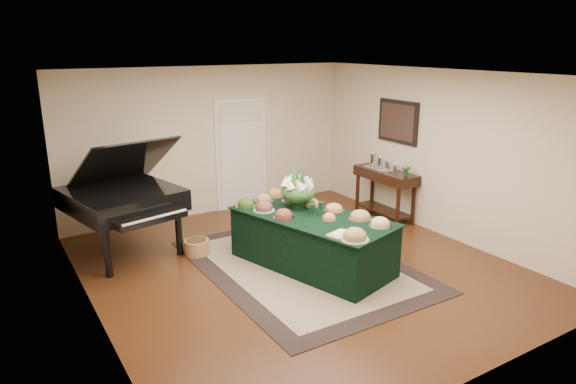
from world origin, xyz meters
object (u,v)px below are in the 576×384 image
buffet_table (312,241)px  mahogany_sideboard (385,181)px  floral_centerpiece (298,188)px  grand_piano (123,198)px

buffet_table → mahogany_sideboard: mahogany_sideboard is taller
floral_centerpiece → mahogany_sideboard: floral_centerpiece is taller
mahogany_sideboard → buffet_table: bearing=-155.2°
buffet_table → mahogany_sideboard: size_ratio=1.97×
grand_piano → mahogany_sideboard: size_ratio=1.53×
buffet_table → grand_piano: grand_piano is taller
buffet_table → grand_piano: size_ratio=1.29×
buffet_table → grand_piano: 2.87m
grand_piano → mahogany_sideboard: (4.44, -0.80, -0.19)m
buffet_table → mahogany_sideboard: 2.57m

